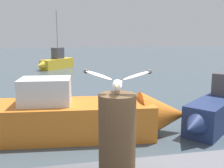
# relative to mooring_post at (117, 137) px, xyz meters

# --- Properties ---
(mooring_post) EXTENTS (0.36, 0.36, 0.83)m
(mooring_post) POSITION_rel_mooring_post_xyz_m (0.00, 0.00, 0.00)
(mooring_post) COLOR #4C3823
(mooring_post) RESTS_ON harbor_quay
(seagull) EXTENTS (0.61, 0.39, 0.23)m
(seagull) POSITION_rel_mooring_post_xyz_m (-0.00, -0.00, 0.54)
(seagull) COLOR tan
(seagull) RESTS_ON mooring_post
(boat_yellow) EXTENTS (3.22, 3.60, 4.79)m
(boat_yellow) POSITION_rel_mooring_post_xyz_m (-0.93, 19.81, -1.23)
(boat_yellow) COLOR yellow
(boat_yellow) RESTS_ON ground_plane
(boat_navy) EXTENTS (3.84, 3.39, 1.56)m
(boat_navy) POSITION_rel_mooring_post_xyz_m (4.18, 4.64, -1.26)
(boat_navy) COLOR navy
(boat_navy) RESTS_ON ground_plane
(boat_orange) EXTENTS (6.06, 1.98, 1.79)m
(boat_orange) POSITION_rel_mooring_post_xyz_m (0.16, 4.59, -1.24)
(boat_orange) COLOR orange
(boat_orange) RESTS_ON ground_plane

